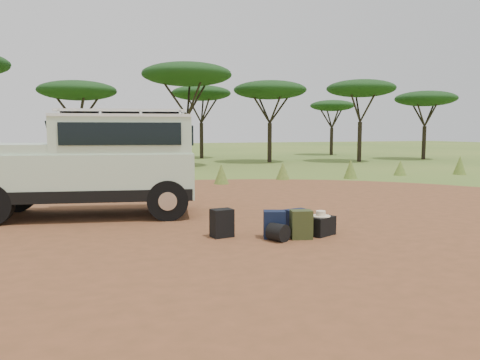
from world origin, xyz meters
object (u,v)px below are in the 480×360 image
object	(u,v)px
backpack_navy	(274,225)
hard_case	(321,226)
safari_vehicle	(95,165)
duffel_navy	(297,222)
backpack_olive	(301,225)
backpack_black	(222,223)

from	to	relation	value
backpack_navy	hard_case	bearing A→B (deg)	15.66
safari_vehicle	duffel_navy	world-z (taller)	safari_vehicle
backpack_navy	safari_vehicle	bearing A→B (deg)	149.89
safari_vehicle	backpack_navy	bearing A→B (deg)	-38.88
safari_vehicle	backpack_olive	size ratio (longest dim) A/B	9.93
hard_case	duffel_navy	bearing A→B (deg)	126.71
backpack_navy	duffel_navy	world-z (taller)	backpack_navy
duffel_navy	safari_vehicle	bearing A→B (deg)	124.38
backpack_navy	duffel_navy	xyz separation A→B (m)	(0.57, 0.14, -0.02)
safari_vehicle	backpack_olive	bearing A→B (deg)	-36.67
duffel_navy	backpack_black	bearing A→B (deg)	157.59
backpack_black	backpack_olive	size ratio (longest dim) A/B	0.99
safari_vehicle	backpack_navy	world-z (taller)	safari_vehicle
backpack_black	hard_case	bearing A→B (deg)	-22.82
backpack_black	hard_case	distance (m)	1.98
safari_vehicle	backpack_navy	distance (m)	4.97
safari_vehicle	backpack_black	bearing A→B (deg)	-45.15
safari_vehicle	hard_case	xyz separation A→B (m)	(4.08, -3.85, -1.05)
backpack_navy	backpack_black	bearing A→B (deg)	174.82
backpack_black	hard_case	xyz separation A→B (m)	(1.91, -0.52, -0.09)
safari_vehicle	hard_case	world-z (taller)	safari_vehicle
backpack_black	safari_vehicle	bearing A→B (deg)	115.80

